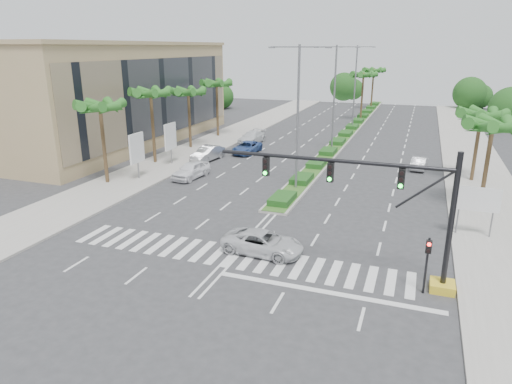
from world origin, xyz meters
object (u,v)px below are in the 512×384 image
(car_parked_d, at_px, (252,137))
(car_right, at_px, (419,163))
(car_parked_c, at_px, (247,148))
(car_parked_a, at_px, (191,170))
(car_parked_b, at_px, (208,153))
(car_crossing, at_px, (263,243))

(car_parked_d, distance_m, car_right, 21.38)
(car_parked_c, bearing_deg, car_parked_a, -94.50)
(car_parked_b, distance_m, car_right, 22.02)
(car_parked_b, height_order, car_parked_d, car_parked_b)
(car_parked_d, xyz_separation_m, car_crossing, (12.06, -30.34, -0.07))
(car_parked_b, bearing_deg, car_right, 17.70)
(car_parked_a, relative_size, car_right, 1.17)
(car_parked_a, height_order, car_parked_c, car_parked_a)
(car_parked_c, distance_m, car_crossing, 26.83)
(car_parked_b, height_order, car_parked_c, car_parked_b)
(car_parked_b, height_order, car_right, car_parked_b)
(car_parked_c, relative_size, car_right, 1.25)
(car_parked_a, bearing_deg, car_parked_d, 97.13)
(car_parked_b, relative_size, car_parked_d, 0.91)
(car_parked_a, relative_size, car_parked_b, 0.97)
(car_parked_d, height_order, car_crossing, car_parked_d)
(car_parked_c, bearing_deg, car_crossing, -65.50)
(car_parked_d, distance_m, car_crossing, 32.65)
(car_parked_b, xyz_separation_m, car_parked_d, (1.24, 10.31, -0.03))
(car_parked_c, xyz_separation_m, car_right, (18.89, -0.68, -0.03))
(car_parked_c, relative_size, car_crossing, 1.00)
(car_parked_c, height_order, car_right, car_parked_c)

